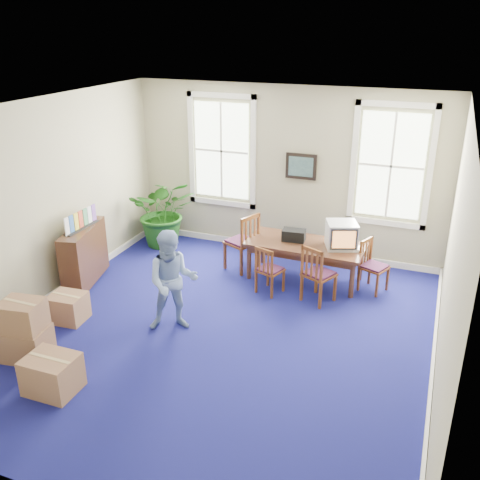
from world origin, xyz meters
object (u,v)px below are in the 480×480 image
(man, at_px, (173,281))
(potted_plant, at_px, (164,212))
(crt_tv, at_px, (341,235))
(chair_near_left, at_px, (270,269))
(conference_table, at_px, (305,261))
(cardboard_boxes, at_px, (44,328))
(credenza, at_px, (85,258))

(man, bearing_deg, potted_plant, 94.49)
(crt_tv, xyz_separation_m, man, (-1.97, -2.32, -0.14))
(man, bearing_deg, chair_near_left, 32.18)
(conference_table, height_order, crt_tv, crt_tv)
(potted_plant, bearing_deg, cardboard_boxes, -84.46)
(cardboard_boxes, bearing_deg, potted_plant, 95.54)
(chair_near_left, xyz_separation_m, potted_plant, (-2.63, 1.19, 0.29))
(potted_plant, bearing_deg, chair_near_left, -24.39)
(conference_table, distance_m, credenza, 3.80)
(chair_near_left, relative_size, man, 0.55)
(crt_tv, bearing_deg, man, -151.19)
(credenza, bearing_deg, man, -33.12)
(conference_table, height_order, potted_plant, potted_plant)
(crt_tv, relative_size, credenza, 0.43)
(potted_plant, xyz_separation_m, cardboard_boxes, (0.39, -4.06, -0.26))
(chair_near_left, distance_m, man, 1.89)
(conference_table, bearing_deg, man, -119.30)
(credenza, xyz_separation_m, potted_plant, (0.42, 2.05, 0.22))
(chair_near_left, distance_m, cardboard_boxes, 3.64)
(chair_near_left, xyz_separation_m, cardboard_boxes, (-2.24, -2.87, 0.02))
(conference_table, xyz_separation_m, potted_plant, (-3.04, 0.51, 0.37))
(crt_tv, bearing_deg, cardboard_boxes, -152.80)
(man, bearing_deg, credenza, 134.42)
(man, height_order, potted_plant, man)
(conference_table, bearing_deg, chair_near_left, -119.04)
(man, bearing_deg, crt_tv, 23.11)
(crt_tv, bearing_deg, credenza, -179.34)
(conference_table, height_order, credenza, credenza)
(credenza, bearing_deg, crt_tv, 7.42)
(crt_tv, height_order, chair_near_left, crt_tv)
(conference_table, distance_m, cardboard_boxes, 4.43)
(crt_tv, bearing_deg, potted_plant, 152.02)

